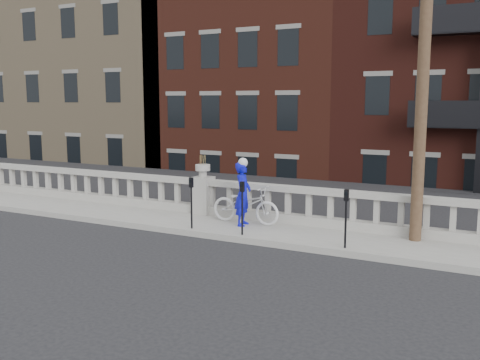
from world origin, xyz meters
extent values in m
plane|color=black|center=(0.00, 0.00, 0.00)|extent=(120.00, 120.00, 0.00)
cube|color=gray|center=(0.00, 3.00, 0.07)|extent=(32.00, 2.20, 0.15)
cube|color=gray|center=(0.00, 3.95, 0.28)|extent=(28.00, 0.34, 0.25)
cube|color=gray|center=(0.00, 3.95, 1.10)|extent=(28.00, 0.34, 0.16)
cube|color=gray|center=(0.00, 3.95, 0.70)|extent=(0.55, 0.55, 1.10)
cylinder|color=gray|center=(0.00, 3.95, 1.35)|extent=(0.24, 0.24, 0.20)
cylinder|color=gray|center=(0.00, 3.95, 1.53)|extent=(0.44, 0.44, 0.18)
cube|color=#605E59|center=(0.00, 4.30, -2.42)|extent=(36.00, 0.50, 5.15)
cube|color=black|center=(0.00, 25.95, -5.25)|extent=(80.00, 44.00, 0.50)
cube|color=#595651|center=(-2.00, 8.45, -3.00)|extent=(16.00, 7.00, 4.00)
cube|color=#8E7A5B|center=(-17.00, 20.95, 5.00)|extent=(18.00, 16.00, 20.00)
cube|color=#491E14|center=(-4.00, 19.95, 2.00)|extent=(10.00, 14.00, 14.00)
cube|color=black|center=(-4.00, 19.95, 9.15)|extent=(10.30, 14.30, 0.30)
cube|color=#3A150F|center=(6.00, 19.95, 2.75)|extent=(10.00, 14.00, 15.50)
cylinder|color=#422D1E|center=(6.20, 3.60, 5.15)|extent=(0.28, 0.28, 10.00)
cylinder|color=black|center=(0.74, 2.15, 0.70)|extent=(0.05, 0.05, 1.10)
cube|color=black|center=(0.74, 2.15, 1.38)|extent=(0.10, 0.08, 0.26)
cube|color=black|center=(0.74, 2.10, 1.42)|extent=(0.06, 0.01, 0.08)
cylinder|color=black|center=(2.24, 2.15, 0.70)|extent=(0.05, 0.05, 1.10)
cube|color=black|center=(2.24, 2.15, 1.38)|extent=(0.10, 0.08, 0.26)
cube|color=black|center=(2.24, 2.10, 1.42)|extent=(0.06, 0.01, 0.08)
cylinder|color=black|center=(4.89, 2.15, 0.70)|extent=(0.05, 0.05, 1.10)
cube|color=black|center=(4.89, 2.15, 1.38)|extent=(0.10, 0.08, 0.26)
cube|color=black|center=(4.89, 2.10, 1.42)|extent=(0.06, 0.01, 0.08)
imported|color=silver|center=(1.72, 3.36, 0.67)|extent=(1.99, 0.71, 1.04)
imported|color=#0C0EB8|center=(1.77, 3.10, 1.02)|extent=(0.51, 0.69, 1.73)
camera|label=1|loc=(8.19, -9.53, 3.50)|focal=40.00mm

